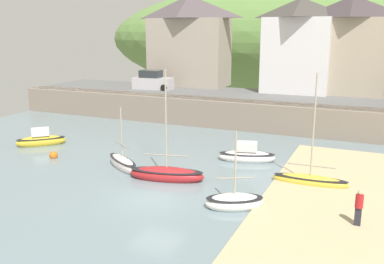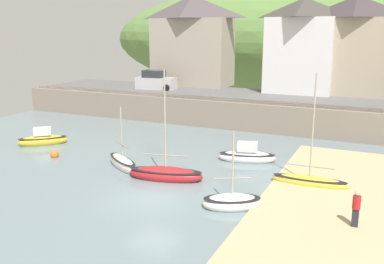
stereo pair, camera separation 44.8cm
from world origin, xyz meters
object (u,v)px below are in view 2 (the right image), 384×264
(sailboat_tall_mast, at_px, (247,156))
(rowboat_small_beached, at_px, (43,140))
(fishing_boat_green, at_px, (232,202))
(parked_car_near_slipway, at_px, (156,81))
(dinghy_open_wooden, at_px, (123,163))
(sailboat_nearest_shore, at_px, (309,181))
(waterfront_building_left, at_px, (192,40))
(mooring_buoy, at_px, (55,155))
(waterfront_building_right, at_px, (353,45))
(waterfront_building_centre, at_px, (302,45))
(motorboat_with_cabin, at_px, (166,174))
(person_on_slipway, at_px, (356,207))

(sailboat_tall_mast, bearing_deg, rowboat_small_beached, 173.57)
(fishing_boat_green, relative_size, parked_car_near_slipway, 0.95)
(dinghy_open_wooden, distance_m, sailboat_nearest_shore, 11.26)
(waterfront_building_left, relative_size, fishing_boat_green, 2.41)
(sailboat_nearest_shore, bearing_deg, waterfront_building_left, 127.32)
(sailboat_tall_mast, distance_m, mooring_buoy, 12.95)
(sailboat_nearest_shore, distance_m, mooring_buoy, 16.69)
(waterfront_building_right, height_order, rowboat_small_beached, waterfront_building_right)
(sailboat_tall_mast, height_order, parked_car_near_slipway, parked_car_near_slipway)
(waterfront_building_right, distance_m, dinghy_open_wooden, 25.48)
(fishing_boat_green, relative_size, sailboat_tall_mast, 1.03)
(waterfront_building_centre, height_order, dinghy_open_wooden, waterfront_building_centre)
(waterfront_building_right, xyz_separation_m, dinghy_open_wooden, (-11.29, -21.83, -6.73))
(motorboat_with_cabin, bearing_deg, dinghy_open_wooden, 155.51)
(waterfront_building_right, distance_m, motorboat_with_cabin, 24.83)
(dinghy_open_wooden, relative_size, person_on_slipway, 2.50)
(motorboat_with_cabin, height_order, sailboat_tall_mast, motorboat_with_cabin)
(sailboat_nearest_shore, height_order, mooring_buoy, sailboat_nearest_shore)
(waterfront_building_centre, xyz_separation_m, rowboat_small_beached, (-15.17, -19.70, -6.63))
(waterfront_building_right, distance_m, parked_car_near_slipway, 19.64)
(sailboat_nearest_shore, bearing_deg, parked_car_near_slipway, 138.01)
(fishing_boat_green, bearing_deg, rowboat_small_beached, 134.84)
(parked_car_near_slipway, bearing_deg, dinghy_open_wooden, -70.65)
(sailboat_tall_mast, relative_size, parked_car_near_slipway, 0.93)
(waterfront_building_right, distance_m, sailboat_nearest_shore, 21.25)
(fishing_boat_green, xyz_separation_m, mooring_buoy, (-13.74, 2.92, -0.13))
(rowboat_small_beached, xyz_separation_m, person_on_slipway, (22.40, -4.95, 0.61))
(waterfront_building_centre, distance_m, rowboat_small_beached, 25.73)
(sailboat_nearest_shore, bearing_deg, fishing_boat_green, -123.45)
(motorboat_with_cabin, xyz_separation_m, person_on_slipway, (10.36, -2.05, 0.66))
(waterfront_building_right, relative_size, rowboat_small_beached, 2.74)
(waterfront_building_right, relative_size, sailboat_nearest_shore, 1.43)
(waterfront_building_right, distance_m, person_on_slipway, 25.51)
(waterfront_building_left, distance_m, sailboat_nearest_shore, 26.93)
(waterfront_building_right, height_order, fishing_boat_green, waterfront_building_right)
(waterfront_building_centre, relative_size, motorboat_with_cabin, 1.39)
(fishing_boat_green, xyz_separation_m, person_on_slipway, (5.55, 0.15, 0.69))
(fishing_boat_green, bearing_deg, person_on_slipway, -26.73)
(waterfront_building_centre, xyz_separation_m, fishing_boat_green, (1.68, -24.80, -6.71))
(waterfront_building_right, bearing_deg, mooring_buoy, -127.43)
(waterfront_building_right, relative_size, motorboat_with_cabin, 1.40)
(waterfront_building_left, relative_size, waterfront_building_right, 1.06)
(waterfront_building_left, height_order, dinghy_open_wooden, waterfront_building_left)
(rowboat_small_beached, bearing_deg, waterfront_building_right, 1.27)
(sailboat_tall_mast, bearing_deg, waterfront_building_right, 59.49)
(dinghy_open_wooden, distance_m, person_on_slipway, 14.13)
(waterfront_building_right, bearing_deg, dinghy_open_wooden, -117.34)
(sailboat_tall_mast, distance_m, parked_car_near_slipway, 19.23)
(waterfront_building_centre, height_order, sailboat_nearest_shore, waterfront_building_centre)
(rowboat_small_beached, xyz_separation_m, sailboat_nearest_shore, (19.71, -0.45, -0.09))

